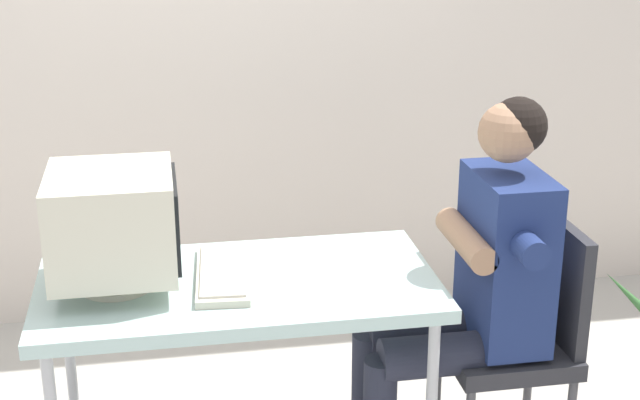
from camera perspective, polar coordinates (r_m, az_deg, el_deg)
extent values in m
cylinder|color=#B7B7BC|center=(3.35, -15.04, -9.74)|extent=(0.04, 0.04, 0.70)
cylinder|color=#B7B7BC|center=(3.42, 4.24, -8.42)|extent=(0.04, 0.04, 0.70)
cube|color=silver|center=(2.94, -5.04, -5.30)|extent=(1.25, 0.65, 0.04)
cylinder|color=beige|center=(2.93, -12.34, -5.03)|extent=(0.23, 0.23, 0.02)
cylinder|color=beige|center=(2.92, -12.39, -4.48)|extent=(0.06, 0.06, 0.04)
cube|color=beige|center=(2.86, -12.64, -1.30)|extent=(0.37, 0.39, 0.31)
cube|color=black|center=(2.85, -8.81, -1.08)|extent=(0.01, 0.33, 0.25)
cube|color=beige|center=(2.94, -5.99, -4.55)|extent=(0.19, 0.46, 0.02)
cube|color=beige|center=(2.94, -6.00, -4.27)|extent=(0.17, 0.41, 0.01)
cylinder|color=#4C4C51|center=(3.44, 7.19, -11.25)|extent=(0.03, 0.03, 0.40)
cylinder|color=#4C4C51|center=(3.55, 12.67, -10.57)|extent=(0.03, 0.03, 0.40)
cube|color=#2D2D33|center=(3.24, 11.25, -8.94)|extent=(0.41, 0.41, 0.06)
cube|color=#2D2D33|center=(3.21, 14.61, -4.88)|extent=(0.04, 0.37, 0.41)
cube|color=navy|center=(3.09, 11.31, -3.48)|extent=(0.22, 0.37, 0.57)
sphere|color=#A57A5B|center=(2.95, 11.49, 4.08)|extent=(0.19, 0.19, 0.19)
sphere|color=black|center=(2.95, 12.06, 4.47)|extent=(0.18, 0.18, 0.18)
cylinder|color=#262838|center=(3.07, 7.74, -9.38)|extent=(0.43, 0.14, 0.14)
cylinder|color=#262838|center=(3.22, 6.78, -7.87)|extent=(0.43, 0.14, 0.14)
cylinder|color=#262838|center=(3.29, 2.91, -11.90)|extent=(0.11, 0.11, 0.48)
cylinder|color=navy|center=(2.85, 12.62, -2.90)|extent=(0.09, 0.14, 0.09)
cylinder|color=navy|center=(3.23, 9.78, -0.06)|extent=(0.09, 0.14, 0.09)
cylinder|color=#A57A5B|center=(3.02, 8.92, -2.43)|extent=(0.09, 0.37, 0.09)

